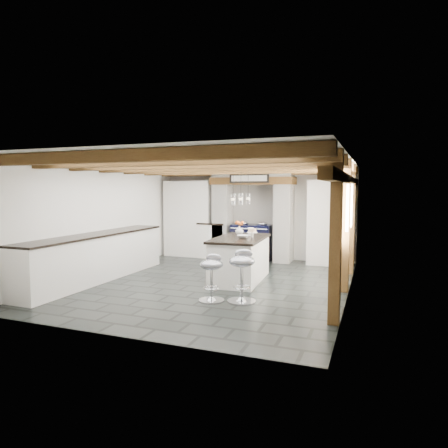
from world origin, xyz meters
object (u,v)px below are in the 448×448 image
at_px(bar_stool_near, 242,270).
at_px(bar_stool_far, 212,272).
at_px(range_cooker, 252,241).
at_px(kitchen_island, 240,258).

bearing_deg(bar_stool_near, bar_stool_far, 169.38).
height_order(range_cooker, bar_stool_far, range_cooker).
bearing_deg(range_cooker, bar_stool_far, -82.77).
height_order(bar_stool_near, bar_stool_far, bar_stool_near).
height_order(range_cooker, bar_stool_near, range_cooker).
bearing_deg(range_cooker, bar_stool_near, -75.68).
bearing_deg(bar_stool_far, range_cooker, 91.21).
height_order(kitchen_island, bar_stool_near, kitchen_island).
relative_size(range_cooker, bar_stool_far, 1.32).
height_order(range_cooker, kitchen_island, kitchen_island).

